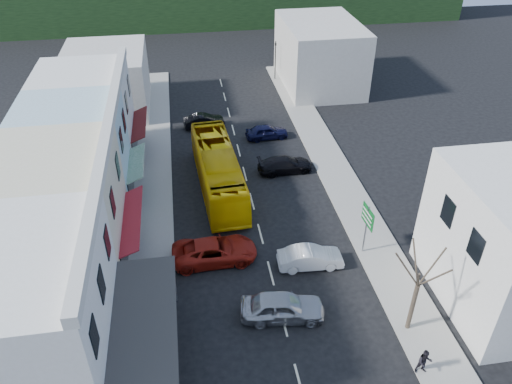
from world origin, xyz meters
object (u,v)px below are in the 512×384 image
Objects in this scene: car_white at (310,258)px; car_red at (215,252)px; traffic_signal at (275,61)px; direction_sign at (366,231)px; bus at (218,171)px; pedestrian_left at (156,271)px; pedestrian_right at (425,361)px; street_tree at (418,286)px; car_silver at (282,308)px.

car_red is (-5.99, 1.53, 0.00)m from car_white.
direction_sign is at bearing 73.53° from traffic_signal.
bus is 6.82× the size of pedestrian_left.
bus is 8.51m from car_red.
car_white is 2.59× the size of pedestrian_left.
bus reaches higher than pedestrian_right.
car_silver is at bearing 163.73° from street_tree.
pedestrian_left is at bearing -118.89° from bus.
traffic_signal is (6.36, 35.59, 1.58)m from car_silver.
bus is at bearing -8.28° from car_red.
bus reaches higher than pedestrian_left.
traffic_signal reaches higher than direction_sign.
bus is 3.08× the size of direction_sign.
car_white is 9.71m from pedestrian_left.
pedestrian_left is 34.48m from traffic_signal.
street_tree is (13.84, -5.83, 2.37)m from pedestrian_left.
car_white is (2.62, 3.91, 0.00)m from car_silver.
street_tree reaches higher than direction_sign.
bus is at bearing 16.59° from car_silver.
car_silver is 1.00× the size of car_white.
car_red is 4.06m from pedestrian_left.
car_red is 1.01× the size of traffic_signal.
car_silver is at bearing 63.32° from traffic_signal.
pedestrian_right is at bearing -68.57° from bus.
direction_sign is (13.50, 0.76, 0.88)m from pedestrian_left.
street_tree is at bearing -63.52° from bus.
car_red is at bearing 143.78° from street_tree.
pedestrian_right is at bearing -120.44° from car_silver.
street_tree reaches higher than pedestrian_right.
bus is 23.43m from traffic_signal.
car_white is 2.59× the size of pedestrian_right.
street_tree is at bearing -99.23° from car_silver.
bus is 14.06m from car_silver.
traffic_signal is (13.45, 31.73, 1.28)m from pedestrian_left.
street_tree reaches higher than car_white.
direction_sign is at bearing 92.98° from street_tree.
street_tree is (6.75, -1.97, 2.67)m from car_silver.
direction_sign reaches higher than car_red.
street_tree is (4.13, -5.88, 2.67)m from car_white.
car_white is 0.96× the size of traffic_signal.
traffic_signal is at bearing -45.21° from pedestrian_left.
pedestrian_right is at bearing -155.11° from car_white.
bus is 11.07m from pedestrian_left.
direction_sign is (8.73, -9.23, 0.33)m from bus.
car_silver is 8.08m from pedestrian_left.
car_red is 0.68× the size of street_tree.
car_silver and car_white have the same top height.
pedestrian_left and pedestrian_right have the same top height.
car_silver is 7.98m from direction_sign.
car_silver is 0.96× the size of traffic_signal.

